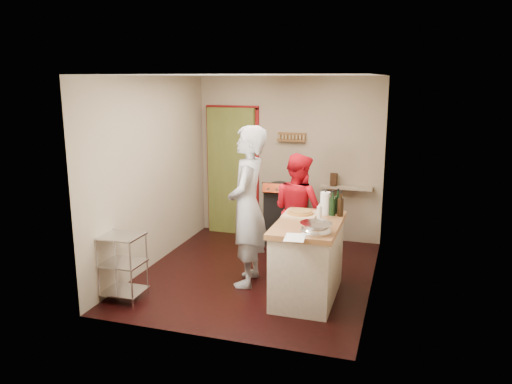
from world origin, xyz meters
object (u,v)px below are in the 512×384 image
person_stripe (247,207)px  person_red (298,210)px  stove (286,215)px  wire_shelving (123,264)px  island (308,258)px

person_stripe → person_red: person_stripe is taller
stove → wire_shelving: bearing=-116.9°
wire_shelving → island: 2.19m
stove → wire_shelving: 2.94m
stove → island: 2.06m
island → person_red: bearing=109.4°
wire_shelving → person_stripe: bearing=35.3°
island → stove: bearing=111.1°
person_red → person_stripe: bearing=92.3°
wire_shelving → person_stripe: (1.26, 0.89, 0.57)m
person_red → stove: bearing=-35.4°
wire_shelving → person_red: person_red is taller
stove → island: (0.74, -1.92, 0.04)m
stove → person_red: size_ratio=0.64×
person_stripe → stove: bearing=171.5°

